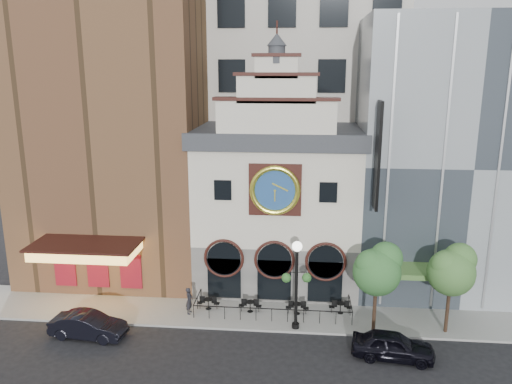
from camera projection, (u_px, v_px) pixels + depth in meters
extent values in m
plane|color=black|center=(271.00, 332.00, 32.22)|extent=(120.00, 120.00, 0.00)
cube|color=gray|center=(273.00, 313.00, 34.62)|extent=(44.00, 5.00, 0.15)
cube|color=#605E5B|center=(277.00, 256.00, 39.43)|extent=(12.00, 8.00, 4.00)
cube|color=silver|center=(278.00, 189.00, 38.11)|extent=(12.00, 8.00, 7.00)
cube|color=#2D3035|center=(278.00, 135.00, 37.12)|extent=(12.60, 8.60, 1.20)
cube|color=black|center=(275.00, 190.00, 33.95)|extent=(3.60, 0.25, 3.60)
cylinder|color=navy|center=(275.00, 190.00, 33.81)|extent=(3.10, 0.12, 3.10)
torus|color=gold|center=(275.00, 191.00, 33.74)|extent=(3.46, 0.36, 3.46)
cylinder|color=#2D3035|center=(277.00, 55.00, 32.27)|extent=(1.10, 1.10, 1.10)
cone|color=#2D3035|center=(277.00, 39.00, 32.04)|extent=(1.30, 1.30, 0.80)
cube|color=brown|center=(118.00, 119.00, 39.99)|extent=(14.00, 12.00, 25.00)
cube|color=#FFBF59|center=(86.00, 250.00, 34.54)|extent=(7.00, 3.40, 0.70)
cube|color=black|center=(86.00, 244.00, 34.44)|extent=(7.40, 3.80, 0.15)
cube|color=maroon|center=(98.00, 270.00, 36.67)|extent=(5.60, 0.15, 2.60)
cube|color=gray|center=(448.00, 155.00, 38.29)|extent=(14.00, 12.00, 20.00)
cube|color=#53823B|center=(423.00, 271.00, 33.21)|extent=(4.50, 2.40, 0.35)
cube|color=black|center=(378.00, 156.00, 31.85)|extent=(0.18, 1.60, 7.00)
cube|color=#BCB5A9|center=(285.00, 31.00, 46.74)|extent=(20.00, 16.00, 40.00)
cylinder|color=black|center=(208.00, 299.00, 34.87)|extent=(0.68, 0.68, 0.03)
cylinder|color=black|center=(208.00, 304.00, 34.96)|extent=(0.06, 0.06, 0.72)
cylinder|color=black|center=(250.00, 302.00, 34.48)|extent=(0.68, 0.68, 0.03)
cylinder|color=black|center=(250.00, 307.00, 34.57)|extent=(0.06, 0.06, 0.72)
cylinder|color=black|center=(297.00, 304.00, 34.18)|extent=(0.68, 0.68, 0.03)
cylinder|color=black|center=(297.00, 309.00, 34.27)|extent=(0.06, 0.06, 0.72)
cylinder|color=black|center=(341.00, 303.00, 34.27)|extent=(0.68, 0.68, 0.03)
cylinder|color=black|center=(340.00, 308.00, 34.36)|extent=(0.06, 0.06, 0.72)
imported|color=black|center=(393.00, 345.00, 29.19)|extent=(4.98, 2.52, 1.63)
imported|color=black|center=(88.00, 325.00, 31.52)|extent=(4.96, 2.13, 1.59)
imported|color=black|center=(189.00, 301.00, 34.23)|extent=(0.53, 0.73, 1.88)
cylinder|color=black|center=(296.00, 290.00, 31.85)|extent=(0.19, 0.19, 5.41)
cylinder|color=black|center=(296.00, 326.00, 32.46)|extent=(0.48, 0.48, 0.32)
sphere|color=white|center=(297.00, 246.00, 31.14)|extent=(0.65, 0.65, 0.65)
sphere|color=#285321|center=(286.00, 278.00, 31.64)|extent=(0.61, 0.61, 0.61)
sphere|color=#285321|center=(307.00, 278.00, 31.66)|extent=(0.61, 0.61, 0.61)
cylinder|color=#382619|center=(374.00, 309.00, 31.60)|extent=(0.23, 0.23, 3.21)
sphere|color=#2A6127|center=(377.00, 272.00, 30.99)|extent=(2.98, 2.98, 2.98)
sphere|color=#2A6127|center=(386.00, 258.00, 31.08)|extent=(2.07, 2.07, 2.07)
sphere|color=#2A6127|center=(370.00, 265.00, 30.67)|extent=(1.84, 1.84, 1.84)
cylinder|color=#382619|center=(447.00, 309.00, 31.67)|extent=(0.23, 0.23, 3.16)
sphere|color=#3B6B2A|center=(451.00, 273.00, 31.07)|extent=(2.94, 2.94, 2.94)
sphere|color=#3B6B2A|center=(460.00, 259.00, 31.16)|extent=(2.03, 2.03, 2.03)
sphere|color=#3B6B2A|center=(446.00, 265.00, 30.76)|extent=(1.81, 1.81, 1.81)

